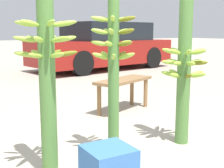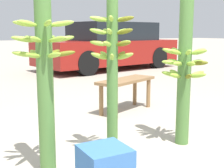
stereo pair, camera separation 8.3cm
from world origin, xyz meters
TOP-DOWN VIEW (x-y plane):
  - ground_plane at (0.00, 0.00)m, footprint 80.00×80.00m
  - banana_stalk_left at (-0.71, 0.11)m, footprint 0.48×0.48m
  - banana_stalk_center at (-0.09, 0.15)m, footprint 0.40×0.39m
  - banana_stalk_right at (0.73, 0.14)m, footprint 0.46×0.46m
  - market_bench at (0.91, 1.55)m, footprint 1.06×0.71m
  - parked_car at (3.20, 6.26)m, footprint 4.67×2.54m

SIDE VIEW (x-z plane):
  - ground_plane at x=0.00m, z-range 0.00..0.00m
  - market_bench at x=0.91m, z-range 0.14..0.62m
  - parked_car at x=3.20m, z-range -0.02..1.40m
  - banana_stalk_right at x=0.73m, z-range 0.01..1.56m
  - banana_stalk_center at x=-0.09m, z-range 0.07..1.70m
  - banana_stalk_left at x=-0.71m, z-range 0.03..1.76m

